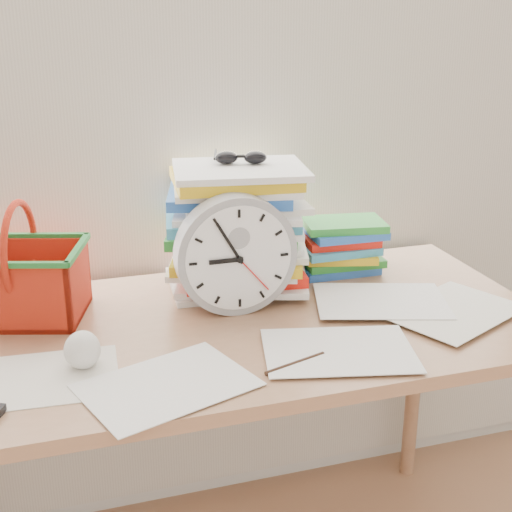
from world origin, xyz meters
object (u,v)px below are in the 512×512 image
object	(u,v)px
paper_stack	(236,227)
book_stack	(340,246)
clock	(236,255)
desk	(235,352)
basket	(21,261)

from	to	relation	value
paper_stack	book_stack	distance (m)	0.30
clock	book_stack	xyz separation A→B (m)	(0.33, 0.17, -0.07)
desk	paper_stack	size ratio (longest dim) A/B	4.05
desk	clock	bearing A→B (deg)	70.43
paper_stack	book_stack	size ratio (longest dim) A/B	1.46
clock	desk	bearing A→B (deg)	-109.57
book_stack	basket	distance (m)	0.80
desk	clock	world-z (taller)	clock
paper_stack	desk	bearing A→B (deg)	-107.22
desk	paper_stack	xyz separation A→B (m)	(0.06, 0.21, 0.23)
paper_stack	basket	distance (m)	0.51
desk	paper_stack	distance (m)	0.31
desk	clock	distance (m)	0.22
desk	clock	xyz separation A→B (m)	(0.02, 0.06, 0.21)
desk	clock	size ratio (longest dim) A/B	5.08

